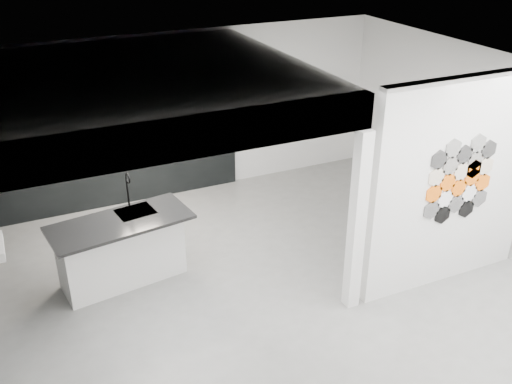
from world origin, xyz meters
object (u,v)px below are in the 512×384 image
object	(u,v)px
kitchen_island	(122,249)
glass_bowl	(195,118)
kettle	(190,117)
bottle_dark	(106,129)
glass_vase	(195,117)
partition_panel	(452,185)
stockpot	(24,140)
utensil_cup	(55,138)

from	to	relation	value
kitchen_island	glass_bowl	bearing A→B (deg)	41.63
kettle	bottle_dark	world-z (taller)	bottle_dark
kitchen_island	glass_vase	size ratio (longest dim) A/B	15.02
kettle	glass_vase	size ratio (longest dim) A/B	1.27
kitchen_island	glass_vase	bearing A→B (deg)	41.63
partition_panel	stockpot	world-z (taller)	partition_panel
glass_bowl	partition_panel	bearing A→B (deg)	-61.77
stockpot	glass_vase	distance (m)	2.70
bottle_dark	glass_bowl	bearing A→B (deg)	0.00
glass_bowl	kettle	bearing A→B (deg)	180.00
kettle	glass_vase	distance (m)	0.08
partition_panel	utensil_cup	bearing A→B (deg)	138.29
kettle	glass_bowl	world-z (taller)	kettle
kitchen_island	glass_bowl	xyz separation A→B (m)	(1.81, 2.15, 0.88)
kitchen_island	utensil_cup	xyz separation A→B (m)	(-0.45, 2.15, 0.88)
partition_panel	glass_vase	bearing A→B (deg)	118.23
kitchen_island	stockpot	world-z (taller)	stockpot
bottle_dark	stockpot	bearing A→B (deg)	180.00
stockpot	utensil_cup	xyz separation A→B (m)	(0.44, 0.00, -0.04)
partition_panel	kitchen_island	xyz separation A→B (m)	(-3.89, 1.71, -0.91)
glass_vase	stockpot	bearing A→B (deg)	180.00
kitchen_island	bottle_dark	size ratio (longest dim) A/B	11.27
kettle	utensil_cup	size ratio (longest dim) A/B	1.57
kitchen_island	partition_panel	bearing A→B (deg)	-31.99
bottle_dark	kettle	bearing A→B (deg)	0.00
kitchen_island	utensil_cup	bearing A→B (deg)	93.48
partition_panel	glass_bowl	world-z (taller)	partition_panel
kitchen_island	kettle	bearing A→B (deg)	42.94
stockpot	utensil_cup	distance (m)	0.44
kettle	utensil_cup	bearing A→B (deg)	164.20
kettle	glass_vase	bearing A→B (deg)	-15.80
bottle_dark	utensil_cup	bearing A→B (deg)	180.00
kettle	utensil_cup	distance (m)	2.18
bottle_dark	partition_panel	bearing A→B (deg)	-47.41
kettle	glass_bowl	xyz separation A→B (m)	(0.08, 0.00, -0.02)
utensil_cup	glass_vase	bearing A→B (deg)	0.00
bottle_dark	utensil_cup	world-z (taller)	bottle_dark
partition_panel	stockpot	distance (m)	6.14
kitchen_island	stockpot	size ratio (longest dim) A/B	8.46
kitchen_island	bottle_dark	world-z (taller)	bottle_dark
glass_bowl	utensil_cup	world-z (taller)	utensil_cup
kitchen_island	glass_bowl	world-z (taller)	kitchen_island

